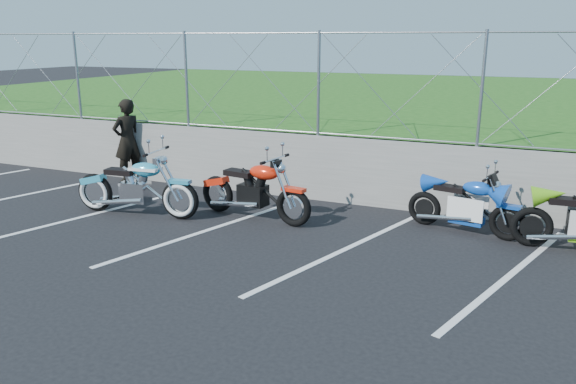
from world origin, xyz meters
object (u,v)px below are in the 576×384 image
at_px(naked_orange, 255,192).
at_px(sportbike_blue, 467,207).
at_px(cruiser_turquoise, 138,189).
at_px(person_standing, 127,141).

bearing_deg(naked_orange, sportbike_blue, 20.09).
xyz_separation_m(cruiser_turquoise, naked_orange, (2.08, 0.64, 0.00)).
bearing_deg(naked_orange, cruiser_turquoise, -154.47).
height_order(cruiser_turquoise, sportbike_blue, cruiser_turquoise).
height_order(sportbike_blue, person_standing, person_standing).
distance_m(sportbike_blue, person_standing, 7.49).
relative_size(naked_orange, sportbike_blue, 1.18).
relative_size(sportbike_blue, person_standing, 1.06).
relative_size(cruiser_turquoise, naked_orange, 1.07).
xyz_separation_m(sportbike_blue, person_standing, (-7.44, 0.65, 0.49)).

